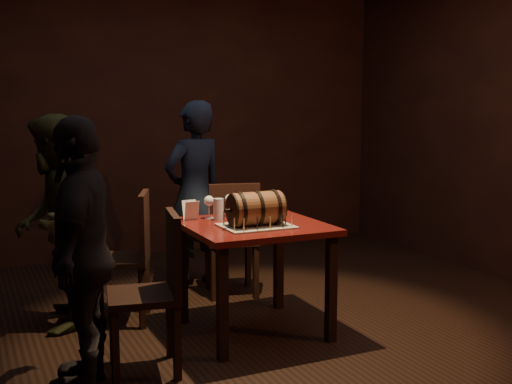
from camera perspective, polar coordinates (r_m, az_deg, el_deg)
room_shell at (r=4.27m, az=0.23°, el=5.91°), size 5.04×5.04×2.80m
pub_table at (r=4.32m, az=-0.21°, el=-4.25°), size 0.90×0.90×0.75m
cake_board at (r=4.17m, az=0.01°, el=-3.05°), size 0.45×0.35×0.01m
barrel_cake at (r=4.15m, az=0.01°, el=-1.48°), size 0.40×0.24×0.24m
birthday_candles at (r=4.17m, az=0.02°, el=-2.42°), size 0.40×0.30×0.09m
wine_glass_left at (r=4.47m, az=-4.20°, el=-0.88°), size 0.07×0.07×0.16m
wine_glass_mid at (r=4.54m, az=-2.34°, el=-0.73°), size 0.07×0.07×0.16m
wine_glass_right at (r=4.56m, az=-0.49°, el=-0.69°), size 0.07×0.07×0.16m
pint_of_ale at (r=4.41m, az=-3.35°, el=-1.59°), size 0.07×0.07×0.15m
menu_card at (r=4.44m, az=-5.82°, el=-1.64°), size 0.10×0.05×0.13m
chair_back at (r=5.12m, az=-2.09°, el=-3.66°), size 0.48×0.48×0.93m
chair_left_rear at (r=4.63m, az=-11.08°, el=-5.06°), size 0.51×0.51×0.93m
chair_left_front at (r=3.77m, az=-8.81°, el=-8.00°), size 0.46×0.46×0.93m
person_back at (r=5.42m, az=-5.50°, el=-0.21°), size 0.66×0.53×1.57m
person_left_rear at (r=4.58m, az=-17.48°, el=-2.63°), size 0.72×0.84×1.48m
person_left_front at (r=3.58m, az=-15.22°, el=-5.35°), size 0.66×0.95×1.49m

